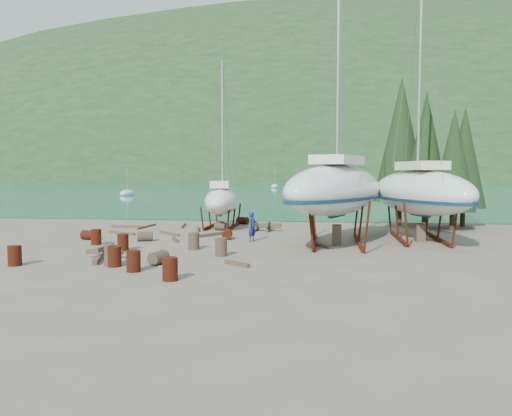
# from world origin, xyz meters

# --- Properties ---
(ground) EXTENTS (600.00, 600.00, 0.00)m
(ground) POSITION_xyz_m (0.00, 0.00, 0.00)
(ground) COLOR #5F574B
(ground) RESTS_ON ground
(bay_water) EXTENTS (700.00, 700.00, 0.00)m
(bay_water) POSITION_xyz_m (0.00, 315.00, 0.01)
(bay_water) COLOR #166371
(bay_water) RESTS_ON ground
(far_hill) EXTENTS (800.00, 360.00, 110.00)m
(far_hill) POSITION_xyz_m (0.00, 320.00, 0.00)
(far_hill) COLOR #1B3319
(far_hill) RESTS_ON ground
(far_house_left) EXTENTS (6.60, 5.60, 5.60)m
(far_house_left) POSITION_xyz_m (-60.00, 190.00, 2.92)
(far_house_left) COLOR beige
(far_house_left) RESTS_ON ground
(far_house_center) EXTENTS (6.60, 5.60, 5.60)m
(far_house_center) POSITION_xyz_m (-20.00, 190.00, 2.92)
(far_house_center) COLOR beige
(far_house_center) RESTS_ON ground
(far_house_right) EXTENTS (6.60, 5.60, 5.60)m
(far_house_right) POSITION_xyz_m (30.00, 190.00, 2.92)
(far_house_right) COLOR beige
(far_house_right) RESTS_ON ground
(cypress_near_right) EXTENTS (3.60, 3.60, 10.00)m
(cypress_near_right) POSITION_xyz_m (12.50, 12.00, 5.79)
(cypress_near_right) COLOR black
(cypress_near_right) RESTS_ON ground
(cypress_mid_right) EXTENTS (3.06, 3.06, 8.50)m
(cypress_mid_right) POSITION_xyz_m (14.00, 10.00, 4.92)
(cypress_mid_right) COLOR black
(cypress_mid_right) RESTS_ON ground
(cypress_back_left) EXTENTS (4.14, 4.14, 11.50)m
(cypress_back_left) POSITION_xyz_m (11.00, 14.00, 6.66)
(cypress_back_left) COLOR black
(cypress_back_left) RESTS_ON ground
(cypress_far_right) EXTENTS (3.24, 3.24, 9.00)m
(cypress_far_right) POSITION_xyz_m (15.50, 13.00, 5.21)
(cypress_far_right) COLOR black
(cypress_far_right) RESTS_ON ground
(moored_boat_left) EXTENTS (2.00, 5.00, 6.05)m
(moored_boat_left) POSITION_xyz_m (-30.00, 60.00, 0.39)
(moored_boat_left) COLOR silver
(moored_boat_left) RESTS_ON ground
(moored_boat_mid) EXTENTS (2.00, 5.00, 6.05)m
(moored_boat_mid) POSITION_xyz_m (10.00, 80.00, 0.39)
(moored_boat_mid) COLOR silver
(moored_boat_mid) RESTS_ON ground
(moored_boat_far) EXTENTS (2.00, 5.00, 6.05)m
(moored_boat_far) POSITION_xyz_m (-8.00, 110.00, 0.39)
(moored_boat_far) COLOR silver
(moored_boat_far) RESTS_ON ground
(large_sailboat_near) EXTENTS (7.77, 12.75, 19.35)m
(large_sailboat_near) POSITION_xyz_m (5.79, 2.48, 3.11)
(large_sailboat_near) COLOR silver
(large_sailboat_near) RESTS_ON ground
(large_sailboat_far) EXTENTS (6.29, 11.77, 17.87)m
(large_sailboat_far) POSITION_xyz_m (10.71, 4.61, 2.92)
(large_sailboat_far) COLOR silver
(large_sailboat_far) RESTS_ON ground
(small_sailboat_shore) EXTENTS (3.27, 7.89, 12.26)m
(small_sailboat_shore) POSITION_xyz_m (-2.37, 9.69, 2.02)
(small_sailboat_shore) COLOR silver
(small_sailboat_shore) RESTS_ON ground
(worker) EXTENTS (0.64, 0.76, 1.76)m
(worker) POSITION_xyz_m (0.90, 2.72, 0.88)
(worker) COLOR navy
(worker) RESTS_ON ground
(drum_0) EXTENTS (0.58, 0.58, 0.88)m
(drum_0) POSITION_xyz_m (-8.31, -6.29, 0.44)
(drum_0) COLOR #50180D
(drum_0) RESTS_ON ground
(drum_1) EXTENTS (0.84, 1.02, 0.58)m
(drum_1) POSITION_xyz_m (-2.20, -5.13, 0.29)
(drum_1) COLOR #2D2823
(drum_1) RESTS_ON ground
(drum_2) EXTENTS (0.99, 0.76, 0.58)m
(drum_2) POSITION_xyz_m (-9.01, 2.13, 0.29)
(drum_2) COLOR #50180D
(drum_2) RESTS_ON ground
(drum_3) EXTENTS (0.58, 0.58, 0.88)m
(drum_3) POSITION_xyz_m (-2.67, -6.89, 0.44)
(drum_3) COLOR #50180D
(drum_3) RESTS_ON ground
(drum_4) EXTENTS (1.02, 0.84, 0.58)m
(drum_4) POSITION_xyz_m (-1.25, 12.48, 0.29)
(drum_4) COLOR #50180D
(drum_4) RESTS_ON ground
(drum_5) EXTENTS (0.58, 0.58, 0.88)m
(drum_5) POSITION_xyz_m (-1.75, -0.72, 0.44)
(drum_5) COLOR #2D2823
(drum_5) RESTS_ON ground
(drum_6) EXTENTS (0.66, 0.93, 0.58)m
(drum_6) POSITION_xyz_m (-0.77, 3.56, 0.29)
(drum_6) COLOR #50180D
(drum_6) RESTS_ON ground
(drum_7) EXTENTS (0.58, 0.58, 0.88)m
(drum_7) POSITION_xyz_m (-0.67, -8.33, 0.44)
(drum_7) COLOR #50180D
(drum_7) RESTS_ON ground
(drum_8) EXTENTS (0.58, 0.58, 0.88)m
(drum_8) POSITION_xyz_m (-7.66, 0.23, 0.44)
(drum_8) COLOR #50180D
(drum_8) RESTS_ON ground
(drum_9) EXTENTS (1.04, 0.88, 0.58)m
(drum_9) POSITION_xyz_m (-2.08, 8.11, 0.29)
(drum_9) COLOR #2D2823
(drum_9) RESTS_ON ground
(drum_10) EXTENTS (0.58, 0.58, 0.88)m
(drum_10) POSITION_xyz_m (-5.29, -1.64, 0.44)
(drum_10) COLOR #50180D
(drum_10) RESTS_ON ground
(drum_11) EXTENTS (0.71, 0.96, 0.58)m
(drum_11) POSITION_xyz_m (0.29, 8.05, 0.29)
(drum_11) COLOR #2D2823
(drum_11) RESTS_ON ground
(drum_13) EXTENTS (0.58, 0.58, 0.88)m
(drum_13) POSITION_xyz_m (-3.90, -5.93, 0.44)
(drum_13) COLOR #50180D
(drum_13) RESTS_ON ground
(drum_15) EXTENTS (1.01, 0.80, 0.58)m
(drum_15) POSITION_xyz_m (-5.44, 2.02, 0.29)
(drum_15) COLOR #2D2823
(drum_15) RESTS_ON ground
(drum_16) EXTENTS (0.58, 0.58, 0.88)m
(drum_16) POSITION_xyz_m (-4.18, -5.69, 0.44)
(drum_16) COLOR #2D2823
(drum_16) RESTS_ON ground
(drum_17) EXTENTS (0.58, 0.58, 0.88)m
(drum_17) POSITION_xyz_m (0.11, -2.63, 0.44)
(drum_17) COLOR #2D2823
(drum_17) RESTS_ON ground
(timber_0) EXTENTS (0.65, 2.86, 0.14)m
(timber_0) POSITION_xyz_m (-5.45, 10.30, 0.07)
(timber_0) COLOR brown
(timber_0) RESTS_ON ground
(timber_1) EXTENTS (1.03, 1.44, 0.19)m
(timber_1) POSITION_xyz_m (5.02, 0.95, 0.10)
(timber_1) COLOR brown
(timber_1) RESTS_ON ground
(timber_2) EXTENTS (2.44, 0.19, 0.19)m
(timber_2) POSITION_xyz_m (-9.26, 8.81, 0.09)
(timber_2) COLOR brown
(timber_2) RESTS_ON ground
(timber_4) EXTENTS (0.84, 1.72, 0.17)m
(timber_4) POSITION_xyz_m (-3.75, 2.44, 0.09)
(timber_4) COLOR brown
(timber_4) RESTS_ON ground
(timber_5) EXTENTS (0.84, 2.86, 0.16)m
(timber_5) POSITION_xyz_m (-2.77, -3.30, 0.08)
(timber_5) COLOR brown
(timber_5) RESTS_ON ground
(timber_6) EXTENTS (1.61, 0.29, 0.19)m
(timber_6) POSITION_xyz_m (1.09, 11.60, 0.10)
(timber_6) COLOR brown
(timber_6) RESTS_ON ground
(timber_7) EXTENTS (1.28, 1.04, 0.17)m
(timber_7) POSITION_xyz_m (1.30, -5.02, 0.09)
(timber_7) COLOR brown
(timber_7) RESTS_ON ground
(timber_8) EXTENTS (1.48, 1.96, 0.19)m
(timber_8) POSITION_xyz_m (-2.08, 4.85, 0.09)
(timber_8) COLOR brown
(timber_8) RESTS_ON ground
(timber_10) EXTENTS (0.75, 2.56, 0.16)m
(timber_10) POSITION_xyz_m (-3.74, 7.96, 0.08)
(timber_10) COLOR brown
(timber_10) RESTS_ON ground
(timber_11) EXTENTS (1.87, 1.77, 0.15)m
(timber_11) POSITION_xyz_m (-4.93, 5.17, 0.08)
(timber_11) COLOR brown
(timber_11) RESTS_ON ground
(timber_15) EXTENTS (0.43, 3.20, 0.15)m
(timber_15) POSITION_xyz_m (-7.97, 9.21, 0.07)
(timber_15) COLOR brown
(timber_15) RESTS_ON ground
(timber_16) EXTENTS (1.15, 3.14, 0.23)m
(timber_16) POSITION_xyz_m (-5.34, -4.30, 0.11)
(timber_16) COLOR brown
(timber_16) RESTS_ON ground
(timber_17) EXTENTS (2.33, 1.37, 0.16)m
(timber_17) POSITION_xyz_m (-8.18, 5.10, 0.08)
(timber_17) COLOR brown
(timber_17) RESTS_ON ground
(timber_pile_fore) EXTENTS (1.80, 1.80, 0.60)m
(timber_pile_fore) POSITION_xyz_m (-5.25, -3.96, 0.30)
(timber_pile_fore) COLOR brown
(timber_pile_fore) RESTS_ON ground
(timber_pile_aft) EXTENTS (1.80, 1.80, 0.60)m
(timber_pile_aft) POSITION_xyz_m (1.23, 8.15, 0.30)
(timber_pile_aft) COLOR brown
(timber_pile_aft) RESTS_ON ground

